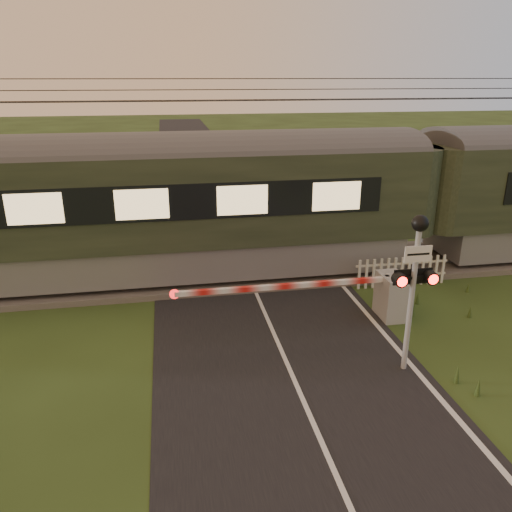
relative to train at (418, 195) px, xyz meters
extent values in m
plane|color=#293916|center=(-5.83, -6.50, -2.43)|extent=(160.00, 160.00, 0.00)
cube|color=black|center=(-5.83, -6.50, -2.42)|extent=(6.00, 140.00, 0.02)
cube|color=#47423D|center=(-5.83, 0.00, -2.37)|extent=(140.00, 3.40, 0.24)
cube|color=slate|center=(-5.83, -0.72, -2.17)|extent=(140.00, 0.08, 0.14)
cube|color=slate|center=(-5.83, 0.72, -2.17)|extent=(140.00, 0.08, 0.14)
cube|color=#2D2116|center=(-5.83, 0.00, -2.24)|extent=(0.24, 2.20, 0.06)
cylinder|color=black|center=(-5.83, -0.30, 3.07)|extent=(120.00, 0.02, 0.02)
cylinder|color=black|center=(-5.83, 0.30, 3.07)|extent=(120.00, 0.02, 0.02)
cylinder|color=black|center=(-5.83, 0.00, 3.67)|extent=(120.00, 0.02, 0.02)
cylinder|color=black|center=(-5.83, 0.00, 3.37)|extent=(120.00, 0.02, 0.02)
cube|color=gray|center=(-11.76, 0.00, -1.56)|extent=(21.62, 2.86, 1.07)
cube|color=#232C1D|center=(-11.76, 0.00, 0.31)|extent=(22.52, 3.11, 2.68)
cylinder|color=#4C4C4F|center=(-11.76, 0.00, 1.66)|extent=(22.52, 1.09, 1.09)
cube|color=#FFD893|center=(-11.76, -1.60, 0.45)|extent=(19.36, 0.04, 0.84)
cube|color=gray|center=(-2.53, -3.83, -1.82)|extent=(0.61, 0.94, 1.22)
cylinder|color=gray|center=(-2.70, -3.83, -1.82)|extent=(0.13, 0.13, 1.22)
cube|color=gray|center=(-1.92, -3.83, -1.30)|extent=(1.00, 0.18, 0.18)
cube|color=red|center=(-5.48, -3.83, -1.30)|extent=(5.56, 0.12, 0.12)
cylinder|color=red|center=(-8.26, -3.83, -1.30)|extent=(0.24, 0.04, 0.24)
cylinder|color=gray|center=(-3.31, -6.30, -0.81)|extent=(0.12, 0.12, 3.24)
cube|color=white|center=(-3.31, -6.36, 0.32)|extent=(0.59, 0.03, 0.35)
sphere|color=black|center=(-3.31, -6.30, 0.96)|extent=(0.35, 0.35, 0.35)
cube|color=black|center=(-3.31, -6.30, -0.22)|extent=(0.81, 0.06, 0.06)
cylinder|color=#FF140C|center=(-3.65, -6.48, -0.22)|extent=(0.22, 0.02, 0.22)
cylinder|color=#FF140C|center=(-2.96, -6.48, -0.22)|extent=(0.22, 0.02, 0.22)
cube|color=black|center=(-3.31, -6.25, -0.22)|extent=(0.86, 0.02, 0.35)
cube|color=silver|center=(-1.28, -1.87, -2.11)|extent=(3.00, 0.04, 0.06)
cube|color=silver|center=(-1.28, -1.87, -1.69)|extent=(3.00, 0.04, 0.06)
camera|label=1|loc=(-8.27, -15.20, 3.75)|focal=35.00mm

